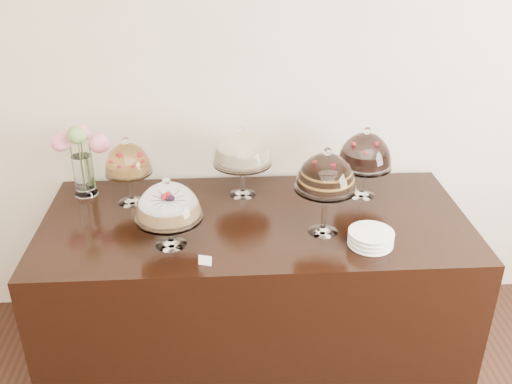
{
  "coord_description": "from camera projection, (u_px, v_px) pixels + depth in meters",
  "views": [
    {
      "loc": [
        -0.49,
        -0.11,
        2.37
      ],
      "look_at": [
        -0.35,
        2.4,
        1.08
      ],
      "focal_mm": 40.0,
      "sensor_mm": 36.0,
      "label": 1
    }
  ],
  "objects": [
    {
      "name": "cake_stand_sugar_sponge",
      "position": [
        168.0,
        204.0,
        2.63
      ],
      "size": [
        0.32,
        0.32,
        0.36
      ],
      "color": "white",
      "rests_on": "display_counter"
    },
    {
      "name": "cake_stand_dark_choco",
      "position": [
        365.0,
        153.0,
        3.07
      ],
      "size": [
        0.3,
        0.3,
        0.4
      ],
      "color": "white",
      "rests_on": "display_counter"
    },
    {
      "name": "price_card_left",
      "position": [
        205.0,
        260.0,
        2.57
      ],
      "size": [
        0.06,
        0.03,
        0.04
      ],
      "primitive_type": "cube",
      "rotation": [
        -0.21,
        0.0,
        -0.27
      ],
      "color": "white",
      "rests_on": "display_counter"
    },
    {
      "name": "wall_back",
      "position": [
        311.0,
        75.0,
        3.18
      ],
      "size": [
        5.0,
        0.04,
        3.0
      ],
      "primitive_type": "cube",
      "color": "beige",
      "rests_on": "ground"
    },
    {
      "name": "cake_stand_cheesecake",
      "position": [
        242.0,
        151.0,
        3.07
      ],
      "size": [
        0.33,
        0.33,
        0.41
      ],
      "color": "white",
      "rests_on": "display_counter"
    },
    {
      "name": "plate_stack",
      "position": [
        371.0,
        238.0,
        2.71
      ],
      "size": [
        0.21,
        0.21,
        0.07
      ],
      "color": "white",
      "rests_on": "display_counter"
    },
    {
      "name": "cake_stand_fruit_tart",
      "position": [
        128.0,
        162.0,
        3.0
      ],
      "size": [
        0.25,
        0.25,
        0.38
      ],
      "color": "white",
      "rests_on": "display_counter"
    },
    {
      "name": "display_counter",
      "position": [
        255.0,
        289.0,
        3.16
      ],
      "size": [
        2.2,
        1.0,
        0.9
      ],
      "primitive_type": "cube",
      "color": "black",
      "rests_on": "ground"
    },
    {
      "name": "cake_stand_choco_layer",
      "position": [
        326.0,
        175.0,
        2.7
      ],
      "size": [
        0.3,
        0.3,
        0.45
      ],
      "color": "white",
      "rests_on": "display_counter"
    },
    {
      "name": "flower_vase",
      "position": [
        81.0,
        154.0,
        3.09
      ],
      "size": [
        0.31,
        0.24,
        0.42
      ],
      "color": "white",
      "rests_on": "display_counter"
    }
  ]
}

